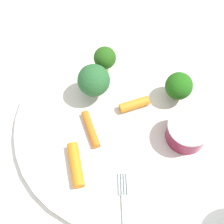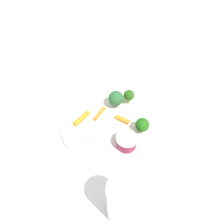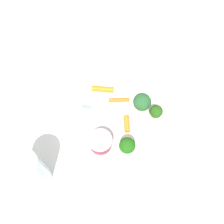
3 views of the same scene
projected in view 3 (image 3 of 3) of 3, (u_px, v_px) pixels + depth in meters
name	position (u px, v px, depth m)	size (l,w,h in m)	color
ground_plane	(119.00, 117.00, 0.65)	(2.40, 2.40, 0.00)	white
plate	(119.00, 116.00, 0.64)	(0.29, 0.29, 0.01)	silver
sauce_cup	(100.00, 142.00, 0.59)	(0.06, 0.06, 0.03)	maroon
broccoli_floret_0	(127.00, 145.00, 0.57)	(0.04, 0.04, 0.05)	#8DA873
broccoli_floret_1	(142.00, 102.00, 0.61)	(0.04, 0.04, 0.06)	#9AC16A
broccoli_floret_2	(156.00, 112.00, 0.60)	(0.03, 0.03, 0.05)	#8AB75C
carrot_stick_0	(119.00, 100.00, 0.65)	(0.01, 0.01, 0.05)	orange
carrot_stick_1	(102.00, 89.00, 0.66)	(0.01, 0.01, 0.06)	orange
carrot_stick_2	(127.00, 124.00, 0.62)	(0.01, 0.01, 0.04)	orange
fork	(59.00, 100.00, 0.65)	(0.15, 0.12, 0.00)	#ADBEC1
drinking_glass	(29.00, 172.00, 0.52)	(0.07, 0.07, 0.13)	silver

